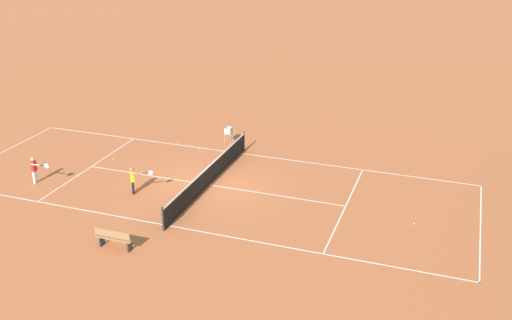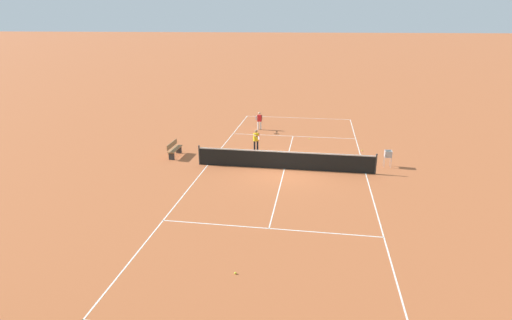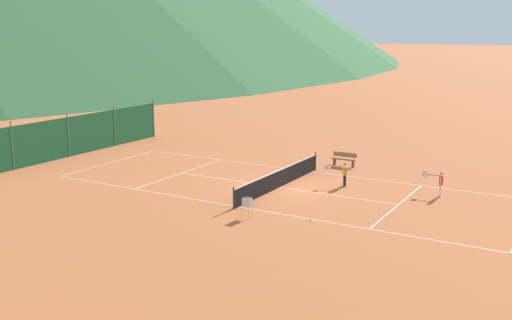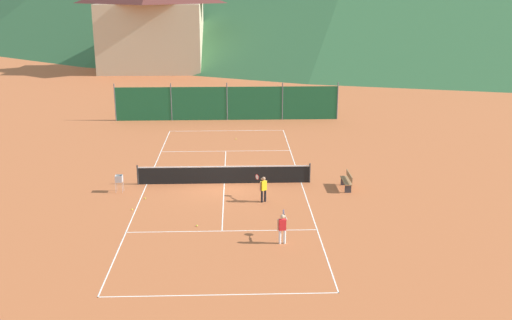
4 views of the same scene
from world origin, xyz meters
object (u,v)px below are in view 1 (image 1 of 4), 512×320
Objects in this scene: tennis_net at (209,175)px; tennis_ball_by_net_left at (178,143)px; tennis_ball_mid_court at (200,149)px; ball_hopper at (229,132)px; player_far_baseline at (133,178)px; tennis_ball_near_corner at (414,224)px; player_far_service at (35,168)px; courtside_bench at (114,238)px; tennis_ball_far_corner at (113,159)px.

tennis_ball_by_net_left is at bearing -138.55° from tennis_net.
ball_hopper is (-1.43, 1.09, 0.62)m from tennis_ball_mid_court.
player_far_baseline reaches higher than tennis_ball_near_corner.
player_far_service is 19.20× the size of tennis_ball_near_corner.
courtside_bench is (4.41, 1.74, -0.29)m from player_far_baseline.
tennis_ball_far_corner and tennis_ball_by_net_left have the same top height.
tennis_ball_near_corner is 0.07× the size of ball_hopper.
tennis_ball_near_corner is 14.01m from tennis_ball_by_net_left.
tennis_ball_mid_court is at bearing -173.49° from courtside_bench.
tennis_net is at bearing 12.48° from ball_hopper.
tennis_net is 139.09× the size of tennis_ball_near_corner.
ball_hopper is at bearing 131.93° from tennis_ball_far_corner.
tennis_ball_far_corner is 1.00× the size of tennis_ball_mid_court.
tennis_ball_mid_court is (-3.87, -2.26, -0.47)m from tennis_net.
courtside_bench is (10.22, 1.17, 0.42)m from tennis_ball_mid_court.
player_far_baseline is 19.37× the size of tennis_ball_far_corner.
ball_hopper reaches higher than tennis_ball_mid_court.
tennis_net is at bearing 124.28° from player_far_baseline.
tennis_net is 139.09× the size of tennis_ball_by_net_left.
courtside_bench is at bearing -9.80° from tennis_net.
tennis_ball_near_corner is (0.65, 9.35, -0.47)m from tennis_net.
tennis_ball_far_corner is 6.31m from ball_hopper.
tennis_ball_by_net_left is (-0.39, -1.51, 0.00)m from tennis_ball_mid_court.
tennis_ball_mid_court is at bearing 174.35° from player_far_baseline.
courtside_bench reaches higher than tennis_ball_by_net_left.
tennis_net is 4.51m from tennis_ball_mid_court.
tennis_ball_by_net_left is (-4.92, -13.12, 0.00)m from tennis_ball_near_corner.
courtside_bench reaches higher than tennis_ball_far_corner.
player_far_service reaches higher than tennis_net.
tennis_ball_by_net_left is at bearing 149.66° from player_far_service.
player_far_service is (0.55, -4.88, -0.01)m from player_far_baseline.
tennis_ball_far_corner is 3.78m from tennis_ball_by_net_left.
tennis_ball_mid_court is (-2.76, 3.58, 0.00)m from tennis_ball_far_corner.
tennis_net is 5.71m from tennis_ball_by_net_left.
player_far_baseline is 7.43m from ball_hopper.
courtside_bench is (6.34, -1.10, -0.05)m from tennis_net.
tennis_ball_mid_court is at bearing 75.37° from tennis_ball_by_net_left.
courtside_bench is (3.86, 6.62, -0.29)m from player_far_service.
tennis_ball_far_corner is at bearing -48.07° from ball_hopper.
ball_hopper is at bearing 139.97° from player_far_service.
tennis_ball_mid_court is 1.56m from tennis_ball_by_net_left.
tennis_ball_mid_court is (-5.81, 0.57, -0.71)m from player_far_baseline.
tennis_ball_mid_court is (-6.36, 5.46, -0.71)m from player_far_service.
tennis_ball_far_corner is 15.30m from tennis_ball_near_corner.
courtside_bench is at bearing 32.51° from tennis_ball_far_corner.
tennis_net is 139.09× the size of tennis_ball_mid_court.
tennis_ball_near_corner is at bearing 68.72° from tennis_ball_mid_court.
tennis_net is 9.39m from tennis_ball_near_corner.
tennis_ball_by_net_left is at bearing -68.16° from ball_hopper.
courtside_bench reaches higher than tennis_ball_near_corner.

